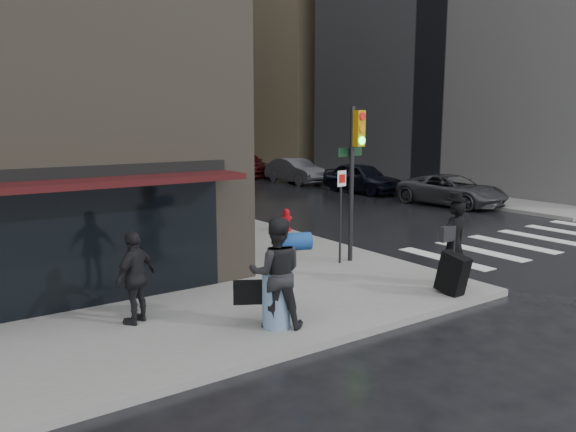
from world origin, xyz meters
The scene contains 18 objects.
ground centered at (0.00, 0.00, 0.00)m, with size 140.00×140.00×0.00m, color black.
sidewalk_left centered at (0.00, 27.00, 0.07)m, with size 4.00×50.00×0.15m, color slate.
sidewalk_right centered at (13.50, 27.00, 0.07)m, with size 3.00×50.00×0.15m, color slate.
crosswalk centered at (7.50, 1.00, 0.00)m, with size 8.50×3.00×0.01m.
bldg_right_far centered at (26.00, 58.00, 12.50)m, with size 22.00×20.00×25.00m, color gray.
bldg_distant centered at (6.00, 78.00, 16.00)m, with size 40.00×12.00×32.00m, color gray.
storefront centered at (-7.00, 1.90, 1.83)m, with size 8.40×1.11×2.83m.
man_overcoat centered at (1.14, -1.16, 1.04)m, with size 1.09×1.08×2.11m.
man_jeans centered at (-3.40, -0.97, 1.14)m, with size 1.33×1.25×1.98m.
man_greycoat centered at (-5.35, 0.64, 1.00)m, with size 1.07×0.88×1.70m.
traffic_light centered at (0.82, 1.81, 2.71)m, with size 0.99×0.50×3.97m.
fire_hydrant centered at (1.71, 6.10, 0.48)m, with size 0.43×0.33×0.75m.
parked_car_0 centered at (11.54, 7.33, 0.68)m, with size 2.27×4.92×1.37m, color #3B3B40.
parked_car_1 centered at (11.22, 12.93, 0.78)m, with size 1.85×4.59×1.57m, color black.
parked_car_2 centered at (10.98, 18.53, 0.75)m, with size 1.58×4.53×1.49m, color #4B4C51.
parked_car_3 centered at (10.62, 24.13, 0.80)m, with size 2.24×5.52×1.60m, color #450D10.
parked_car_4 centered at (10.93, 29.74, 0.83)m, with size 1.96×4.87×1.66m, color #414146.
parked_car_5 centered at (11.15, 35.34, 0.72)m, with size 1.53×4.40×1.45m, color #414146.
Camera 1 is at (-8.65, -8.92, 3.80)m, focal length 35.00 mm.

